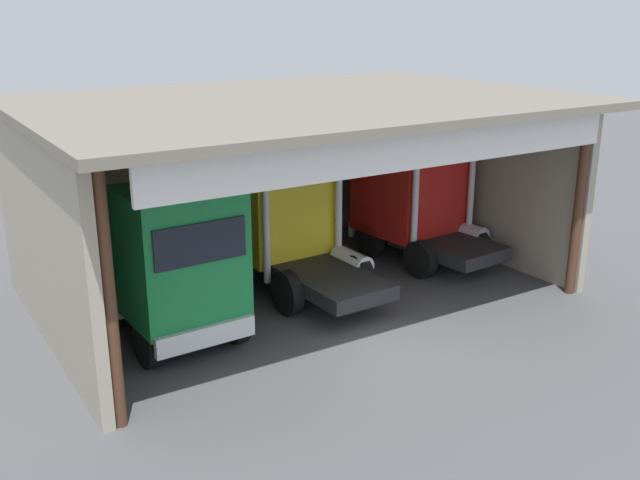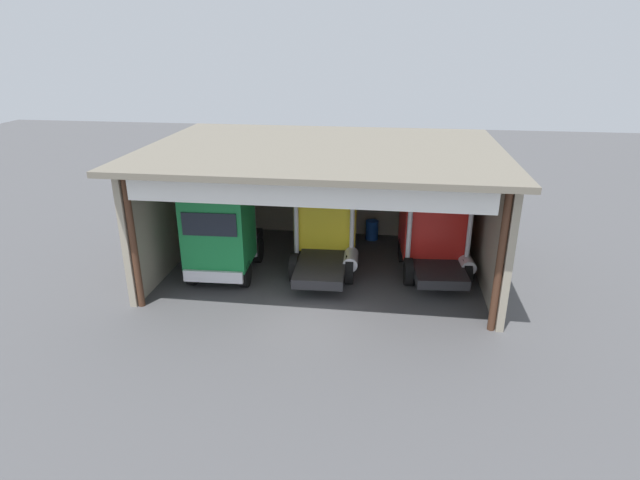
% 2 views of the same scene
% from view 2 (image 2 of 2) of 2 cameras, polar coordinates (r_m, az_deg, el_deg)
% --- Properties ---
extents(ground_plane, '(80.00, 80.00, 0.00)m').
position_cam_2_polar(ground_plane, '(17.58, -1.30, -8.72)').
color(ground_plane, '#4C4C4F').
rests_on(ground_plane, ground).
extents(workshop_shed, '(13.06, 9.52, 5.09)m').
position_cam_2_polar(workshop_shed, '(20.74, 0.73, 6.61)').
color(workshop_shed, '#9E937F').
rests_on(workshop_shed, ground).
extents(truck_green_left_bay, '(2.60, 4.84, 3.61)m').
position_cam_2_polar(truck_green_left_bay, '(20.13, -10.87, 0.79)').
color(truck_green_left_bay, '#197F3D').
rests_on(truck_green_left_bay, ground).
extents(truck_yellow_center_left_bay, '(2.71, 5.11, 3.46)m').
position_cam_2_polar(truck_yellow_center_left_bay, '(20.94, 0.70, 1.74)').
color(truck_yellow_center_left_bay, yellow).
rests_on(truck_yellow_center_left_bay, ground).
extents(truck_red_right_bay, '(2.87, 4.73, 3.49)m').
position_cam_2_polar(truck_red_right_bay, '(20.95, 12.52, 1.35)').
color(truck_red_right_bay, red).
rests_on(truck_red_right_bay, ground).
extents(oil_drum, '(0.58, 0.58, 0.91)m').
position_cam_2_polar(oil_drum, '(24.22, 5.75, 1.12)').
color(oil_drum, '#194CB2').
rests_on(oil_drum, ground).
extents(tool_cart, '(0.90, 0.60, 1.00)m').
position_cam_2_polar(tool_cart, '(23.71, 1.63, 0.89)').
color(tool_cart, black).
rests_on(tool_cart, ground).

